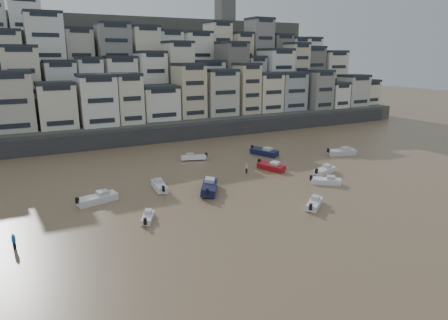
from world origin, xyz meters
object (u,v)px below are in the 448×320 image
boat_i (264,151)px  boat_a (314,202)px  boat_g (342,151)px  boat_j (148,216)px  person_pink (247,168)px  boat_k (97,197)px  boat_e (271,166)px  boat_f (159,185)px  boat_b (326,180)px  boat_h (194,156)px  person_blue (14,241)px  boat_c (209,186)px  boat_d (325,169)px

boat_i → boat_a: bearing=-39.5°
boat_g → boat_j: size_ratio=1.59×
person_pink → boat_k: bearing=-173.8°
boat_i → boat_g: bearing=42.7°
boat_a → boat_j: boat_a is taller
boat_e → boat_f: (-20.86, -0.96, -0.05)m
boat_j → boat_i: bearing=-29.9°
boat_b → boat_h: size_ratio=0.94×
boat_b → boat_e: 11.10m
person_pink → boat_e: bearing=-4.7°
boat_b → boat_k: boat_k is taller
boat_a → boat_f: bearing=95.9°
boat_g → boat_i: boat_i is taller
boat_e → boat_k: bearing=-103.2°
boat_a → boat_i: (9.82, 26.99, 0.23)m
boat_h → boat_k: boat_k is taller
person_blue → boat_k: bearing=43.6°
boat_c → boat_d: boat_c is taller
boat_c → person_pink: boat_c is taller
boat_d → boat_g: boat_g is taller
boat_h → boat_b: bearing=135.1°
person_blue → boat_e: bearing=16.7°
boat_f → person_blue: person_blue is taller
boat_c → boat_i: boat_c is taller
boat_i → person_blue: size_ratio=3.77×
person_pink → boat_c: bearing=-149.6°
boat_i → person_blue: (-45.29, -21.74, -0.03)m
boat_b → boat_g: size_ratio=0.79×
boat_c → boat_f: boat_c is taller
boat_c → boat_d: bearing=-61.7°
boat_e → boat_k: 30.26m
boat_f → boat_j: (-5.06, -10.39, -0.20)m
boat_e → boat_i: (4.84, 9.57, 0.11)m
boat_i → boat_k: boat_i is taller
boat_g → boat_d: bearing=-129.0°
boat_g → boat_h: bearing=175.4°
boat_a → person_pink: 17.82m
boat_h → boat_j: bearing=72.5°
boat_f → boat_j: 11.56m
boat_h → person_blue: (-31.16, -24.88, 0.16)m
boat_h → boat_e: bearing=143.3°
boat_c → boat_f: 7.61m
boat_a → boat_g: 30.80m
boat_j → person_blue: size_ratio=2.26×
boat_b → boat_j: (-29.00, -0.69, -0.13)m
boat_c → boat_i: bearing=-22.5°
boat_j → boat_k: bearing=51.2°
boat_h → boat_k: (-20.88, -15.08, 0.10)m
boat_c → person_blue: boat_c is taller
boat_j → boat_k: size_ratio=0.66×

